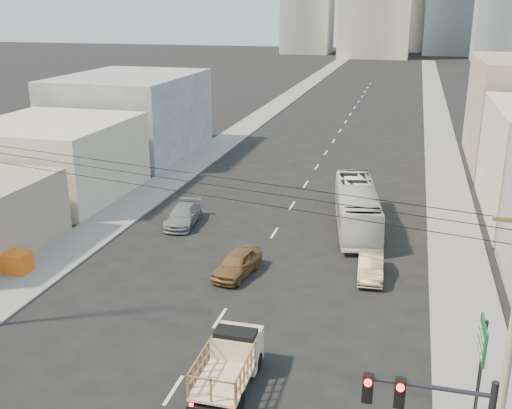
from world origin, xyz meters
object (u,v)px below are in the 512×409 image
at_px(crate_stack, 14,262).
at_px(sedan_brown, 237,263).
at_px(sedan_grey, 183,215).
at_px(city_bus, 357,207).
at_px(utility_pole, 508,359).
at_px(green_sign, 481,355).
at_px(sedan_tan, 370,266).
at_px(flatbed_pickup, 230,359).

bearing_deg(crate_stack, sedan_brown, 13.60).
bearing_deg(sedan_grey, sedan_brown, -55.31).
relative_size(city_bus, utility_pole, 1.08).
bearing_deg(utility_pole, green_sign, 97.67).
xyz_separation_m(green_sign, utility_pole, (0.34, -2.50, 1.44)).
xyz_separation_m(sedan_tan, sedan_grey, (-13.33, 5.36, 0.02)).
relative_size(city_bus, green_sign, 2.15).
relative_size(sedan_brown, green_sign, 0.82).
distance_m(utility_pole, crate_stack, 27.24).
xyz_separation_m(sedan_brown, green_sign, (11.74, -11.53, 3.04)).
bearing_deg(city_bus, sedan_tan, -88.20).
relative_size(flatbed_pickup, utility_pole, 0.44).
bearing_deg(city_bus, green_sign, -83.65).
relative_size(flatbed_pickup, city_bus, 0.41).
height_order(city_bus, sedan_grey, city_bus).
bearing_deg(utility_pole, sedan_brown, 130.73).
bearing_deg(sedan_grey, flatbed_pickup, -69.04).
height_order(city_bus, crate_stack, city_bus).
distance_m(city_bus, utility_pole, 24.52).
bearing_deg(crate_stack, sedan_grey, 57.09).
bearing_deg(green_sign, flatbed_pickup, 170.30).
distance_m(flatbed_pickup, utility_pole, 11.08).
relative_size(sedan_tan, crate_stack, 2.19).
xyz_separation_m(flatbed_pickup, green_sign, (9.13, -1.56, 2.65)).
distance_m(sedan_grey, utility_pole, 28.05).
distance_m(city_bus, sedan_grey, 12.05).
xyz_separation_m(flatbed_pickup, sedan_tan, (4.74, 11.57, -0.45)).
height_order(flatbed_pickup, green_sign, green_sign).
distance_m(flatbed_pickup, crate_stack, 16.58).
bearing_deg(green_sign, sedan_brown, 135.53).
distance_m(sedan_grey, green_sign, 25.79).
distance_m(sedan_brown, crate_stack, 12.78).
bearing_deg(sedan_brown, flatbed_pickup, -65.59).
relative_size(flatbed_pickup, sedan_tan, 1.12).
xyz_separation_m(city_bus, crate_stack, (-18.22, -12.39, -0.81)).
distance_m(sedan_tan, sedan_grey, 14.37).
distance_m(city_bus, crate_stack, 22.05).
relative_size(flatbed_pickup, sedan_brown, 1.07).
xyz_separation_m(sedan_grey, utility_pole, (18.05, -20.99, 4.52)).
height_order(flatbed_pickup, sedan_tan, flatbed_pickup).
xyz_separation_m(sedan_brown, crate_stack, (-12.42, -3.00, -0.01)).
bearing_deg(green_sign, crate_stack, 160.56).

